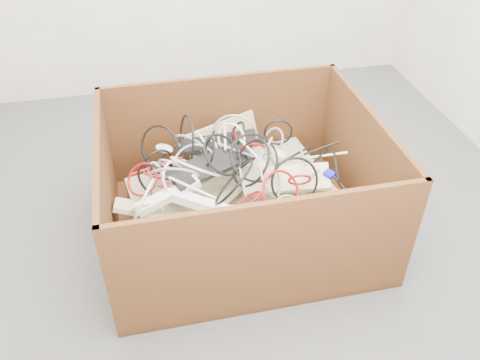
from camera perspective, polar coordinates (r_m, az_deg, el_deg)
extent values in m
plane|color=#4C4C4E|center=(2.68, 1.80, -3.32)|extent=(3.00, 3.00, 0.00)
cube|color=#3C280F|center=(2.56, 0.10, -5.36)|extent=(1.25, 1.04, 0.03)
cube|color=#3C280F|center=(2.78, -2.18, 6.09)|extent=(1.25, 0.03, 0.60)
cube|color=#3C280F|center=(2.01, 3.30, -9.07)|extent=(1.25, 0.02, 0.60)
cube|color=#3C280F|center=(2.55, 13.71, 1.59)|extent=(0.02, 0.99, 0.60)
cube|color=#3C280F|center=(2.34, -14.72, -2.24)|extent=(0.02, 0.99, 0.60)
cube|color=tan|center=(2.53, 0.00, -3.84)|extent=(1.10, 0.95, 0.20)
cube|color=tan|center=(2.40, -2.07, -3.90)|extent=(0.79, 0.71, 0.21)
cube|color=beige|center=(2.52, -6.59, -1.27)|extent=(0.41, 0.34, 0.10)
cube|color=beige|center=(2.52, 4.73, 0.24)|extent=(0.40, 0.31, 0.18)
cube|color=beige|center=(2.20, 1.95, -6.88)|extent=(0.18, 0.42, 0.13)
cube|color=beige|center=(2.33, -9.22, -3.56)|extent=(0.39, 0.20, 0.18)
cube|color=beige|center=(2.39, 10.69, -2.45)|extent=(0.20, 0.41, 0.09)
cube|color=beige|center=(2.69, -2.08, 5.12)|extent=(0.41, 0.16, 0.19)
cube|color=beige|center=(2.33, -2.63, -2.14)|extent=(0.35, 0.39, 0.16)
cube|color=beige|center=(2.36, 5.28, 0.13)|extent=(0.42, 0.23, 0.11)
cube|color=black|center=(2.53, -2.08, 4.37)|extent=(0.41, 0.17, 0.04)
cube|color=black|center=(2.32, -3.36, 1.73)|extent=(0.42, 0.29, 0.04)
ellipsoid|color=beige|center=(2.36, -7.14, 0.16)|extent=(0.11, 0.11, 0.03)
ellipsoid|color=beige|center=(2.49, 4.38, 2.98)|extent=(0.09, 0.11, 0.03)
ellipsoid|color=beige|center=(2.07, 0.39, -7.17)|extent=(0.11, 0.10, 0.03)
ellipsoid|color=beige|center=(2.28, 2.39, 1.85)|extent=(0.06, 0.10, 0.03)
ellipsoid|color=beige|center=(2.47, -8.58, 3.55)|extent=(0.11, 0.11, 0.03)
ellipsoid|color=black|center=(2.24, 3.60, -3.78)|extent=(0.11, 0.08, 0.03)
cube|color=white|center=(2.24, -8.12, -1.73)|extent=(0.30, 0.12, 0.12)
cube|color=white|center=(2.19, -4.29, -2.73)|extent=(0.28, 0.18, 0.09)
cube|color=#0E0DC3|center=(2.36, 10.08, 0.69)|extent=(0.06, 0.06, 0.03)
torus|color=silver|center=(2.28, -10.51, -3.60)|extent=(0.19, 0.09, 0.18)
torus|color=silver|center=(2.42, -1.00, 4.66)|extent=(0.17, 0.15, 0.21)
torus|color=gray|center=(2.46, -5.59, 3.87)|extent=(0.21, 0.17, 0.20)
torus|color=gray|center=(2.31, -7.92, 1.68)|extent=(0.14, 0.10, 0.14)
torus|color=gray|center=(2.36, -5.08, 1.66)|extent=(0.27, 0.20, 0.21)
torus|color=black|center=(2.12, -4.47, -5.48)|extent=(0.17, 0.13, 0.14)
torus|color=black|center=(2.24, -1.97, 2.90)|extent=(0.24, 0.27, 0.20)
torus|color=black|center=(2.30, -3.51, 3.27)|extent=(0.07, 0.18, 0.17)
torus|color=black|center=(2.14, -0.69, -0.26)|extent=(0.25, 0.25, 0.25)
torus|color=black|center=(2.26, 1.63, 2.56)|extent=(0.30, 0.23, 0.22)
torus|color=gray|center=(2.51, -0.60, 5.09)|extent=(0.31, 0.12, 0.33)
torus|color=black|center=(2.46, -0.31, 5.23)|extent=(0.10, 0.19, 0.17)
torus|color=gray|center=(2.57, 3.81, 4.46)|extent=(0.09, 0.18, 0.17)
torus|color=gray|center=(2.23, 3.46, 0.53)|extent=(0.18, 0.26, 0.23)
torus|color=silver|center=(2.37, -9.58, 0.62)|extent=(0.10, 0.16, 0.17)
torus|color=gray|center=(2.26, -7.44, 0.40)|extent=(0.28, 0.20, 0.22)
torus|color=gray|center=(2.16, 5.17, -3.60)|extent=(0.20, 0.08, 0.20)
torus|color=black|center=(2.42, -9.25, 2.00)|extent=(0.17, 0.08, 0.18)
torus|color=gray|center=(2.32, 2.97, 3.48)|extent=(0.10, 0.16, 0.18)
torus|color=black|center=(2.51, 4.35, 5.41)|extent=(0.20, 0.05, 0.21)
torus|color=silver|center=(2.23, -10.87, -2.57)|extent=(0.14, 0.32, 0.32)
torus|color=black|center=(2.30, -9.40, -0.33)|extent=(0.23, 0.20, 0.29)
torus|color=#9F0B0B|center=(2.09, 4.66, -1.43)|extent=(0.23, 0.17, 0.23)
torus|color=#9F0B0B|center=(2.16, 1.06, -2.21)|extent=(0.13, 0.12, 0.12)
torus|color=silver|center=(2.27, -7.64, 0.25)|extent=(0.14, 0.17, 0.20)
torus|color=#9F0B0B|center=(2.39, 1.41, 3.24)|extent=(0.19, 0.07, 0.18)
torus|color=black|center=(2.42, -6.06, 4.53)|extent=(0.08, 0.35, 0.35)
torus|color=silver|center=(2.46, -3.31, 3.76)|extent=(0.09, 0.13, 0.15)
torus|color=#9F0B0B|center=(2.43, -9.58, 0.95)|extent=(0.25, 0.25, 0.11)
torus|color=black|center=(2.47, -9.09, 3.64)|extent=(0.23, 0.23, 0.29)
torus|color=#9F0B0B|center=(2.26, 6.77, 0.01)|extent=(0.15, 0.08, 0.14)
torus|color=#9F0B0B|center=(2.36, -11.02, 0.06)|extent=(0.18, 0.21, 0.16)
torus|color=silver|center=(2.31, -5.02, 1.52)|extent=(0.31, 0.32, 0.19)
torus|color=black|center=(2.23, 6.21, -0.17)|extent=(0.30, 0.14, 0.28)
torus|color=black|center=(2.25, 1.25, 1.95)|extent=(0.22, 0.33, 0.26)
cylinder|color=gray|center=(2.36, -0.55, 3.42)|extent=(0.16, 0.13, 0.03)
cylinder|color=black|center=(2.58, -8.54, 2.84)|extent=(0.21, 0.20, 0.03)
cylinder|color=silver|center=(2.15, -5.45, -0.88)|extent=(0.19, 0.15, 0.05)
cylinder|color=gray|center=(2.41, -7.97, 1.26)|extent=(0.11, 0.11, 0.04)
cylinder|color=black|center=(2.39, 0.29, 3.38)|extent=(0.03, 0.21, 0.03)
cylinder|color=#9F0B0B|center=(2.47, -0.10, 4.06)|extent=(0.03, 0.27, 0.03)
cylinder|color=black|center=(2.43, -3.71, 4.33)|extent=(0.12, 0.20, 0.03)
cylinder|color=black|center=(2.39, 10.85, 1.57)|extent=(0.07, 0.21, 0.02)
cylinder|color=silver|center=(2.23, 9.53, -2.80)|extent=(0.09, 0.13, 0.04)
cylinder|color=silver|center=(2.59, 3.20, 4.53)|extent=(0.15, 0.18, 0.02)
cylinder|color=#9F0B0B|center=(2.24, -7.67, -0.81)|extent=(0.14, 0.06, 0.02)
cylinder|color=black|center=(2.47, 5.99, 2.71)|extent=(0.19, 0.10, 0.03)
cylinder|color=silver|center=(2.30, 1.12, 3.47)|extent=(0.07, 0.19, 0.02)
cylinder|color=black|center=(2.52, -7.99, 2.94)|extent=(0.07, 0.16, 0.02)
cylinder|color=black|center=(2.34, 11.02, -0.11)|extent=(0.05, 0.12, 0.04)
cylinder|color=black|center=(2.55, 8.99, 3.51)|extent=(0.19, 0.02, 0.07)
cylinder|color=silver|center=(2.42, -1.70, 5.00)|extent=(0.05, 0.18, 0.05)
cylinder|color=gray|center=(2.27, 13.49, -3.51)|extent=(0.10, 0.18, 0.03)
cylinder|color=silver|center=(2.52, 9.74, 2.78)|extent=(0.20, 0.08, 0.07)
cylinder|color=gray|center=(2.17, 0.31, -0.17)|extent=(0.03, 0.20, 0.02)
cylinder|color=black|center=(2.51, 8.96, 2.55)|extent=(0.13, 0.12, 0.02)
cylinder|color=gray|center=(2.45, 7.07, 2.99)|extent=(0.08, 0.28, 0.09)
cylinder|color=silver|center=(2.45, -4.44, 4.88)|extent=(0.03, 0.13, 0.02)
cylinder|color=#9F0B0B|center=(2.37, -9.40, 1.59)|extent=(0.25, 0.07, 0.03)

